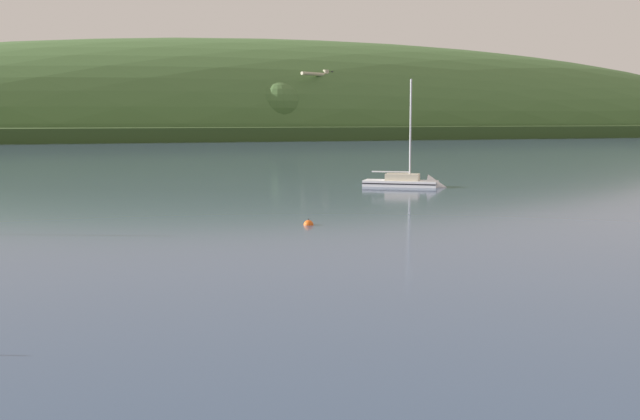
% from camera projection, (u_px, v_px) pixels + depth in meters
% --- Properties ---
extents(far_shoreline_hill, '(498.92, 132.84, 63.26)m').
position_uv_depth(far_shoreline_hill, '(290.00, 135.00, 260.52)').
color(far_shoreline_hill, '#314A21').
rests_on(far_shoreline_hill, ground).
extents(dockside_crane, '(12.43, 9.01, 19.72)m').
position_uv_depth(dockside_crane, '(325.00, 105.00, 224.51)').
color(dockside_crane, '#4C4C51').
rests_on(dockside_crane, ground).
extents(sailboat_far_left, '(7.39, 5.71, 10.47)m').
position_uv_depth(sailboat_far_left, '(411.00, 185.00, 68.15)').
color(sailboat_far_left, white).
rests_on(sailboat_far_left, ground).
extents(mooring_buoy_foreground, '(0.57, 0.57, 0.65)m').
position_uv_depth(mooring_buoy_foreground, '(309.00, 225.00, 43.94)').
color(mooring_buoy_foreground, '#EA5B19').
rests_on(mooring_buoy_foreground, ground).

